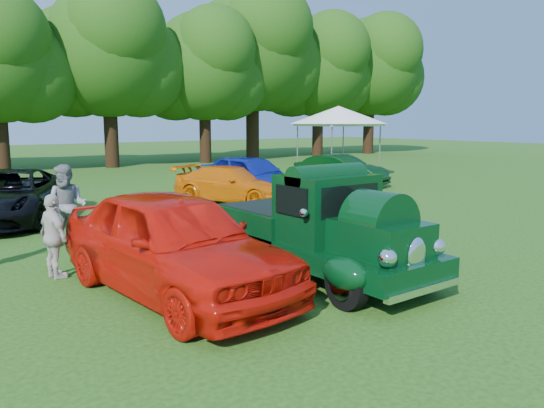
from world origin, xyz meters
TOP-DOWN VIEW (x-y plane):
  - ground at (0.00, 0.00)m, footprint 120.00×120.00m
  - hero_pickup at (0.14, -0.03)m, footprint 2.22×4.77m
  - red_convertible at (-2.44, 0.53)m, footprint 2.45×5.17m
  - back_car_black at (-3.35, 8.89)m, footprint 4.53×5.74m
  - back_car_orange at (3.59, 8.33)m, footprint 3.42×4.60m
  - back_car_blue at (4.65, 8.78)m, footprint 2.74×4.92m
  - back_car_green at (9.82, 9.50)m, footprint 2.38×4.30m
  - spectator_grey at (-2.87, 4.94)m, footprint 1.14×1.10m
  - spectator_white at (-3.76, 2.62)m, footprint 0.52×0.94m
  - canopy_tent at (11.98, 11.97)m, footprint 5.14×5.14m

SIDE VIEW (x-z plane):
  - ground at x=0.00m, z-range 0.00..0.00m
  - back_car_orange at x=3.59m, z-range 0.00..1.24m
  - back_car_green at x=9.82m, z-range 0.00..1.34m
  - back_car_black at x=-3.35m, z-range 0.00..1.45m
  - spectator_white at x=-3.76m, z-range 0.00..1.52m
  - back_car_blue at x=4.65m, z-range 0.00..1.58m
  - hero_pickup at x=0.14m, z-range -0.12..1.74m
  - red_convertible at x=-2.44m, z-range 0.00..1.71m
  - spectator_grey at x=-2.87m, z-range 0.00..1.84m
  - canopy_tent at x=11.98m, z-range 1.29..4.78m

